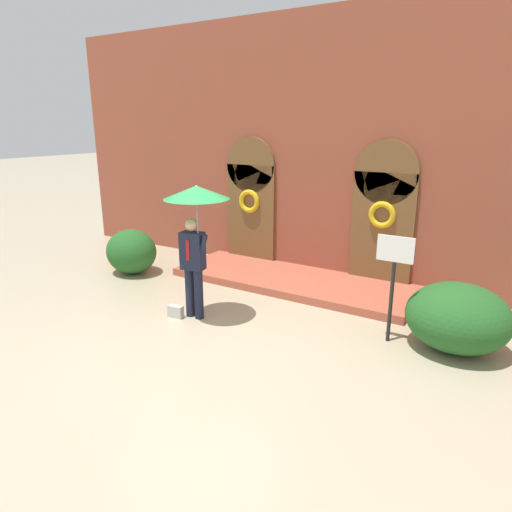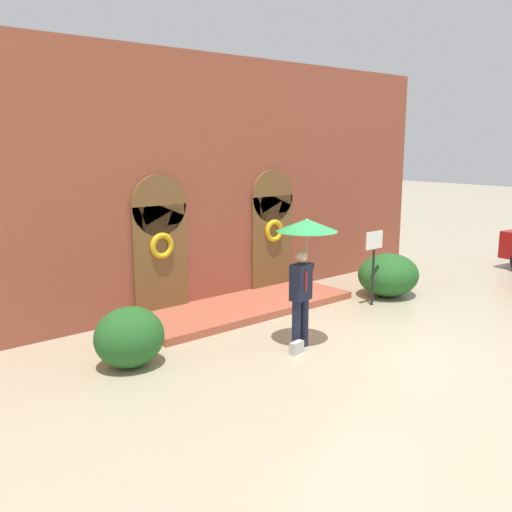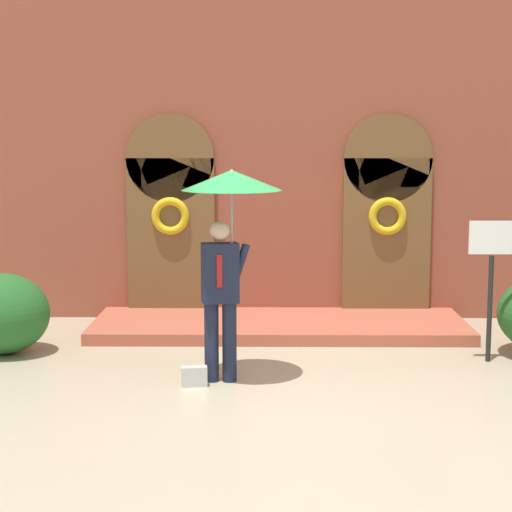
% 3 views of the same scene
% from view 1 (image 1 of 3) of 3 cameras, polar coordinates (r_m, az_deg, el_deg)
% --- Properties ---
extents(ground_plane, '(80.00, 80.00, 0.00)m').
position_cam_1_polar(ground_plane, '(7.52, -6.30, -10.23)').
color(ground_plane, tan).
extents(building_facade, '(14.00, 2.30, 5.60)m').
position_cam_1_polar(building_facade, '(10.34, 7.77, 12.45)').
color(building_facade, brown).
rests_on(building_facade, ground).
extents(person_with_umbrella, '(1.10, 1.10, 2.36)m').
position_cam_1_polar(person_with_umbrella, '(7.71, -7.57, 5.43)').
color(person_with_umbrella, '#191E33').
rests_on(person_with_umbrella, ground).
extents(handbag, '(0.29, 0.16, 0.22)m').
position_cam_1_polar(handbag, '(8.33, -10.01, -6.85)').
color(handbag, '#B7B7B2').
rests_on(handbag, ground).
extents(sign_post, '(0.56, 0.06, 1.72)m').
position_cam_1_polar(sign_post, '(7.29, 16.81, -1.88)').
color(sign_post, black).
rests_on(sign_post, ground).
extents(shrub_left, '(1.19, 1.05, 1.02)m').
position_cam_1_polar(shrub_left, '(10.83, -15.31, 0.53)').
color(shrub_left, '#235B23').
rests_on(shrub_left, ground).
extents(shrub_right, '(1.54, 1.41, 1.04)m').
position_cam_1_polar(shrub_right, '(7.60, 23.90, -7.03)').
color(shrub_right, '#235B23').
rests_on(shrub_right, ground).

